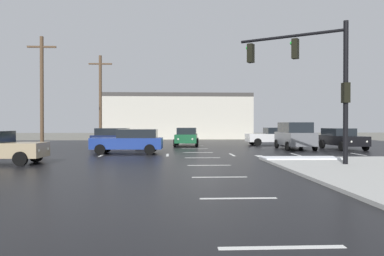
# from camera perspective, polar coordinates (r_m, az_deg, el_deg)

# --- Properties ---
(ground_plane) EXTENTS (120.00, 120.00, 0.00)m
(ground_plane) POSITION_cam_1_polar(r_m,az_deg,el_deg) (24.09, 1.17, -4.01)
(ground_plane) COLOR slate
(road_asphalt) EXTENTS (44.00, 44.00, 0.02)m
(road_asphalt) POSITION_cam_1_polar(r_m,az_deg,el_deg) (24.09, 1.17, -3.99)
(road_asphalt) COLOR black
(road_asphalt) RESTS_ON ground_plane
(snow_strip_curbside) EXTENTS (4.00, 1.60, 0.06)m
(snow_strip_curbside) POSITION_cam_1_polar(r_m,az_deg,el_deg) (21.12, 15.66, -4.23)
(snow_strip_curbside) COLOR white
(snow_strip_curbside) RESTS_ON sidewalk_corner
(lane_markings) EXTENTS (36.15, 36.15, 0.01)m
(lane_markings) POSITION_cam_1_polar(r_m,az_deg,el_deg) (22.84, 4.44, -4.21)
(lane_markings) COLOR silver
(lane_markings) RESTS_ON road_asphalt
(traffic_signal_mast) EXTENTS (4.38, 3.11, 6.42)m
(traffic_signal_mast) POSITION_cam_1_polar(r_m,az_deg,el_deg) (19.21, 17.52, 7.91)
(traffic_signal_mast) COLOR black
(traffic_signal_mast) RESTS_ON sidewalk_corner
(strip_building_background) EXTENTS (19.01, 8.00, 5.88)m
(strip_building_background) POSITION_cam_1_polar(r_m,az_deg,el_deg) (52.74, -2.06, 1.70)
(strip_building_background) COLOR beige
(strip_building_background) RESTS_ON ground_plane
(sedan_blue) EXTENTS (4.59, 2.16, 1.58)m
(sedan_blue) POSITION_cam_1_polar(r_m,az_deg,el_deg) (25.30, -9.08, -1.86)
(sedan_blue) COLOR navy
(sedan_blue) RESTS_ON road_asphalt
(suv_grey) EXTENTS (2.28, 4.88, 2.03)m
(suv_grey) POSITION_cam_1_polar(r_m,az_deg,el_deg) (30.39, 14.80, -1.01)
(suv_grey) COLOR slate
(suv_grey) RESTS_ON road_asphalt
(sedan_green) EXTENTS (2.32, 4.65, 1.58)m
(sedan_green) POSITION_cam_1_polar(r_m,az_deg,el_deg) (33.92, -0.79, -1.22)
(sedan_green) COLOR #195933
(sedan_green) RESTS_ON road_asphalt
(sedan_navy) EXTENTS (4.58, 2.13, 1.58)m
(sedan_navy) POSITION_cam_1_polar(r_m,az_deg,el_deg) (31.23, -10.68, -1.39)
(sedan_navy) COLOR #141E47
(sedan_navy) RESTS_ON road_asphalt
(sedan_black) EXTENTS (2.30, 4.64, 1.58)m
(sedan_black) POSITION_cam_1_polar(r_m,az_deg,el_deg) (31.51, 21.04, -1.41)
(sedan_black) COLOR black
(sedan_black) RESTS_ON road_asphalt
(sedan_white) EXTENTS (4.61, 2.20, 1.58)m
(sedan_white) POSITION_cam_1_polar(r_m,az_deg,el_deg) (35.69, 11.86, -1.14)
(sedan_white) COLOR white
(sedan_white) RESTS_ON road_asphalt
(utility_pole_far) EXTENTS (2.20, 0.28, 8.68)m
(utility_pole_far) POSITION_cam_1_polar(r_m,az_deg,el_deg) (32.34, -21.12, 5.20)
(utility_pole_far) COLOR brown
(utility_pole_far) RESTS_ON ground_plane
(utility_pole_distant) EXTENTS (2.20, 0.28, 8.46)m
(utility_pole_distant) POSITION_cam_1_polar(r_m,az_deg,el_deg) (38.29, -13.26, 4.34)
(utility_pole_distant) COLOR brown
(utility_pole_distant) RESTS_ON ground_plane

